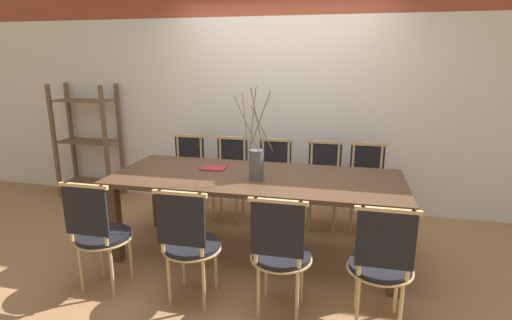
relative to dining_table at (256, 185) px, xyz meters
name	(u,v)px	position (x,y,z in m)	size (l,w,h in m)	color
ground_plane	(256,253)	(0.00, 0.00, -0.69)	(16.00, 16.00, 0.00)	#9E7047
wall_rear	(283,77)	(0.00, 1.39, 0.91)	(12.00, 0.06, 3.20)	silver
dining_table	(256,185)	(0.00, 0.00, 0.00)	(2.64, 1.04, 0.78)	#4C3321
chair_near_leftend	(99,231)	(-1.07, -0.85, -0.19)	(0.45, 0.45, 0.93)	black
chair_near_left	(189,241)	(-0.31, -0.85, -0.19)	(0.45, 0.45, 0.93)	black
chair_near_center	(280,251)	(0.38, -0.85, -0.19)	(0.45, 0.45, 0.93)	black
chair_near_right	(381,262)	(1.06, -0.85, -0.19)	(0.45, 0.45, 0.93)	black
chair_far_leftend	(186,173)	(-1.05, 0.85, -0.19)	(0.45, 0.45, 0.93)	black
chair_far_left	(229,175)	(-0.52, 0.85, -0.19)	(0.45, 0.45, 0.93)	black
chair_far_center	(273,178)	(0.00, 0.85, -0.19)	(0.45, 0.45, 0.93)	black
chair_far_right	(323,182)	(0.56, 0.85, -0.19)	(0.45, 0.45, 0.93)	black
chair_far_rightend	(366,185)	(1.02, 0.85, -0.19)	(0.45, 0.45, 0.93)	black
vase_centerpiece	(256,163)	(0.03, -0.10, 0.24)	(0.33, 0.29, 0.81)	#4C5156
book_stack	(213,168)	(-0.46, 0.14, 0.10)	(0.23, 0.17, 0.01)	maroon
shelving_rack	(88,142)	(-2.55, 1.13, 0.05)	(0.80, 0.39, 1.50)	brown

